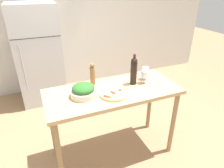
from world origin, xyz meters
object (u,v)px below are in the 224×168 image
object	(u,v)px
wine_bottle	(134,70)
pepper_mill	(93,75)
wine_glass_near	(145,74)
homemade_pizza	(114,94)
salad_bowl	(84,91)
refrigerator	(38,54)
wine_glass_far	(145,71)

from	to	relation	value
wine_bottle	pepper_mill	bearing A→B (deg)	159.39
wine_glass_near	homemade_pizza	bearing A→B (deg)	-164.67
salad_bowl	homemade_pizza	size ratio (longest dim) A/B	0.90
wine_glass_near	pepper_mill	size ratio (longest dim) A/B	0.60
pepper_mill	salad_bowl	size ratio (longest dim) A/B	0.93
pepper_mill	homemade_pizza	size ratio (longest dim) A/B	0.83
refrigerator	wine_glass_near	xyz separation A→B (m)	(1.07, -1.79, 0.18)
wine_glass_near	salad_bowl	bearing A→B (deg)	-177.99
wine_glass_far	salad_bowl	bearing A→B (deg)	-172.08
refrigerator	wine_glass_far	bearing A→B (deg)	-56.35
pepper_mill	homemade_pizza	xyz separation A→B (m)	(0.13, -0.32, -0.11)
wine_bottle	refrigerator	bearing A→B (deg)	118.19
pepper_mill	homemade_pizza	bearing A→B (deg)	-68.32
wine_bottle	pepper_mill	size ratio (longest dim) A/B	1.40
homemade_pizza	salad_bowl	bearing A→B (deg)	162.31
salad_bowl	refrigerator	bearing A→B (deg)	100.25
wine_glass_far	pepper_mill	bearing A→B (deg)	170.00
wine_glass_near	wine_glass_far	bearing A→B (deg)	53.80
wine_glass_near	refrigerator	bearing A→B (deg)	120.90
wine_bottle	salad_bowl	world-z (taller)	wine_bottle
wine_glass_near	wine_glass_far	distance (m)	0.11
refrigerator	salad_bowl	world-z (taller)	refrigerator
wine_glass_far	salad_bowl	size ratio (longest dim) A/B	0.56
wine_glass_near	homemade_pizza	xyz separation A→B (m)	(-0.44, -0.12, -0.09)
wine_glass_far	salad_bowl	distance (m)	0.82
salad_bowl	wine_glass_near	bearing A→B (deg)	2.01
wine_glass_near	homemade_pizza	world-z (taller)	wine_glass_near
refrigerator	wine_glass_near	distance (m)	2.10
pepper_mill	salad_bowl	world-z (taller)	pepper_mill
refrigerator	salad_bowl	bearing A→B (deg)	-79.75
refrigerator	pepper_mill	xyz separation A→B (m)	(0.50, -1.59, 0.19)
wine_bottle	wine_glass_far	distance (m)	0.21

